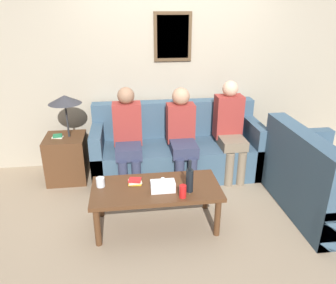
{
  "coord_description": "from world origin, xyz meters",
  "views": [
    {
      "loc": [
        -0.62,
        -3.39,
        2.06
      ],
      "look_at": [
        -0.19,
        -0.11,
        0.68
      ],
      "focal_mm": 35.0,
      "sensor_mm": 36.0,
      "label": 1
    }
  ],
  "objects_px": {
    "couch_side": "(319,183)",
    "drinking_glass": "(100,182)",
    "coffee_table": "(156,192)",
    "wine_bottle": "(190,180)",
    "person_left": "(128,134)",
    "person_middle": "(182,132)",
    "couch_main": "(176,149)",
    "person_right": "(230,127)"
  },
  "relations": [
    {
      "from": "wine_bottle",
      "to": "drinking_glass",
      "type": "bearing_deg",
      "value": 166.59
    },
    {
      "from": "coffee_table",
      "to": "couch_side",
      "type": "bearing_deg",
      "value": 1.86
    },
    {
      "from": "person_left",
      "to": "person_right",
      "type": "bearing_deg",
      "value": 2.66
    },
    {
      "from": "couch_side",
      "to": "person_middle",
      "type": "xyz_separation_m",
      "value": [
        -1.33,
        0.87,
        0.31
      ]
    },
    {
      "from": "couch_side",
      "to": "person_middle",
      "type": "height_order",
      "value": "person_middle"
    },
    {
      "from": "person_left",
      "to": "person_middle",
      "type": "relative_size",
      "value": 1.02
    },
    {
      "from": "couch_main",
      "to": "drinking_glass",
      "type": "distance_m",
      "value": 1.4
    },
    {
      "from": "person_left",
      "to": "coffee_table",
      "type": "bearing_deg",
      "value": -75.2
    },
    {
      "from": "person_left",
      "to": "person_right",
      "type": "distance_m",
      "value": 1.28
    },
    {
      "from": "coffee_table",
      "to": "wine_bottle",
      "type": "relative_size",
      "value": 3.88
    },
    {
      "from": "couch_main",
      "to": "wine_bottle",
      "type": "height_order",
      "value": "couch_main"
    },
    {
      "from": "wine_bottle",
      "to": "person_middle",
      "type": "distance_m",
      "value": 1.05
    },
    {
      "from": "couch_side",
      "to": "wine_bottle",
      "type": "xyz_separation_m",
      "value": [
        -1.44,
        -0.17,
        0.24
      ]
    },
    {
      "from": "person_right",
      "to": "drinking_glass",
      "type": "bearing_deg",
      "value": -149.9
    },
    {
      "from": "wine_bottle",
      "to": "person_right",
      "type": "height_order",
      "value": "person_right"
    },
    {
      "from": "coffee_table",
      "to": "person_left",
      "type": "relative_size",
      "value": 1.05
    },
    {
      "from": "person_left",
      "to": "person_middle",
      "type": "xyz_separation_m",
      "value": [
        0.66,
        -0.01,
        -0.01
      ]
    },
    {
      "from": "couch_side",
      "to": "coffee_table",
      "type": "distance_m",
      "value": 1.74
    },
    {
      "from": "drinking_glass",
      "to": "person_middle",
      "type": "bearing_deg",
      "value": 41.86
    },
    {
      "from": "coffee_table",
      "to": "person_middle",
      "type": "relative_size",
      "value": 1.07
    },
    {
      "from": "couch_side",
      "to": "wine_bottle",
      "type": "relative_size",
      "value": 4.16
    },
    {
      "from": "coffee_table",
      "to": "person_right",
      "type": "relative_size",
      "value": 1.02
    },
    {
      "from": "person_right",
      "to": "person_middle",
      "type": "bearing_deg",
      "value": -174.06
    },
    {
      "from": "couch_main",
      "to": "couch_side",
      "type": "distance_m",
      "value": 1.74
    },
    {
      "from": "couch_side",
      "to": "drinking_glass",
      "type": "height_order",
      "value": "couch_side"
    },
    {
      "from": "wine_bottle",
      "to": "person_left",
      "type": "xyz_separation_m",
      "value": [
        -0.55,
        1.05,
        0.08
      ]
    },
    {
      "from": "person_left",
      "to": "person_middle",
      "type": "distance_m",
      "value": 0.66
    },
    {
      "from": "couch_main",
      "to": "drinking_glass",
      "type": "relative_size",
      "value": 23.2
    },
    {
      "from": "couch_main",
      "to": "person_middle",
      "type": "relative_size",
      "value": 1.84
    },
    {
      "from": "drinking_glass",
      "to": "couch_main",
      "type": "bearing_deg",
      "value": 49.1
    },
    {
      "from": "wine_bottle",
      "to": "person_middle",
      "type": "xyz_separation_m",
      "value": [
        0.1,
        1.04,
        0.07
      ]
    },
    {
      "from": "person_left",
      "to": "person_middle",
      "type": "height_order",
      "value": "person_left"
    },
    {
      "from": "wine_bottle",
      "to": "drinking_glass",
      "type": "xyz_separation_m",
      "value": [
        -0.84,
        0.2,
        -0.08
      ]
    },
    {
      "from": "couch_side",
      "to": "coffee_table",
      "type": "xyz_separation_m",
      "value": [
        -1.74,
        -0.06,
        0.06
      ]
    },
    {
      "from": "person_left",
      "to": "person_right",
      "type": "relative_size",
      "value": 0.98
    },
    {
      "from": "couch_main",
      "to": "coffee_table",
      "type": "distance_m",
      "value": 1.19
    },
    {
      "from": "wine_bottle",
      "to": "person_middle",
      "type": "height_order",
      "value": "person_middle"
    },
    {
      "from": "coffee_table",
      "to": "person_right",
      "type": "height_order",
      "value": "person_right"
    },
    {
      "from": "person_middle",
      "to": "couch_main",
      "type": "bearing_deg",
      "value": 99.68
    },
    {
      "from": "couch_main",
      "to": "person_left",
      "type": "xyz_separation_m",
      "value": [
        -0.62,
        -0.2,
        0.33
      ]
    },
    {
      "from": "couch_main",
      "to": "person_middle",
      "type": "bearing_deg",
      "value": -80.32
    },
    {
      "from": "couch_side",
      "to": "drinking_glass",
      "type": "xyz_separation_m",
      "value": [
        -2.27,
        0.03,
        0.16
      ]
    }
  ]
}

